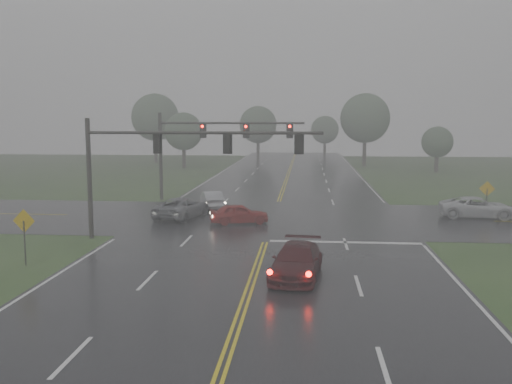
# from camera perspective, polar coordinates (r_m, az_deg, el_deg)

# --- Properties ---
(ground) EXTENTS (180.00, 180.00, 0.00)m
(ground) POSITION_cam_1_polar(r_m,az_deg,el_deg) (18.85, -2.29, -14.26)
(ground) COLOR #28431C
(ground) RESTS_ON ground
(main_road) EXTENTS (18.00, 160.00, 0.02)m
(main_road) POSITION_cam_1_polar(r_m,az_deg,el_deg) (38.09, 1.57, -3.16)
(main_road) COLOR black
(main_road) RESTS_ON ground
(cross_street) EXTENTS (120.00, 14.00, 0.02)m
(cross_street) POSITION_cam_1_polar(r_m,az_deg,el_deg) (40.05, 1.74, -2.64)
(cross_street) COLOR black
(cross_street) RESTS_ON ground
(stop_bar) EXTENTS (8.50, 0.50, 0.01)m
(stop_bar) POSITION_cam_1_polar(r_m,az_deg,el_deg) (32.60, 8.90, -5.03)
(stop_bar) COLOR silver
(stop_bar) RESTS_ON ground
(sedan_maroon) EXTENTS (2.54, 5.15, 1.44)m
(sedan_maroon) POSITION_cam_1_polar(r_m,az_deg,el_deg) (25.39, 4.06, -8.53)
(sedan_maroon) COLOR #390A0D
(sedan_maroon) RESTS_ON ground
(sedan_red) EXTENTS (4.18, 2.54, 1.33)m
(sedan_red) POSITION_cam_1_polar(r_m,az_deg,el_deg) (37.95, -1.69, -3.19)
(sedan_red) COLOR maroon
(sedan_red) RESTS_ON ground
(sedan_silver) EXTENTS (2.59, 4.30, 1.34)m
(sedan_silver) POSITION_cam_1_polar(r_m,az_deg,el_deg) (44.63, -4.43, -1.62)
(sedan_silver) COLOR #ACAEB4
(sedan_silver) RESTS_ON ground
(car_grey) EXTENTS (3.55, 5.64, 1.45)m
(car_grey) POSITION_cam_1_polar(r_m,az_deg,el_deg) (40.45, -7.41, -2.60)
(car_grey) COLOR #5B5D62
(car_grey) RESTS_ON ground
(pickup_white) EXTENTS (5.44, 2.88, 1.46)m
(pickup_white) POSITION_cam_1_polar(r_m,az_deg,el_deg) (43.08, 21.28, -2.43)
(pickup_white) COLOR #BCBEC0
(pickup_white) RESTS_ON ground
(signal_gantry_near) EXTENTS (13.53, 0.31, 6.98)m
(signal_gantry_near) POSITION_cam_1_polar(r_m,az_deg,el_deg) (32.83, -9.52, 3.73)
(signal_gantry_near) COLOR black
(signal_gantry_near) RESTS_ON ground
(signal_gantry_far) EXTENTS (12.43, 0.38, 7.45)m
(signal_gantry_far) POSITION_cam_1_polar(r_m,az_deg,el_deg) (48.74, -5.22, 5.28)
(signal_gantry_far) COLOR black
(signal_gantry_far) RESTS_ON ground
(sign_diamond_west) EXTENTS (1.12, 0.13, 2.70)m
(sign_diamond_west) POSITION_cam_1_polar(r_m,az_deg,el_deg) (29.17, -22.17, -3.31)
(sign_diamond_west) COLOR black
(sign_diamond_west) RESTS_ON ground
(sign_diamond_east) EXTENTS (1.05, 0.27, 2.57)m
(sign_diamond_east) POSITION_cam_1_polar(r_m,az_deg,el_deg) (43.37, 22.09, -0.09)
(sign_diamond_east) COLOR black
(sign_diamond_east) RESTS_ON ground
(tree_nw_a) EXTENTS (5.33, 5.33, 7.83)m
(tree_nw_a) POSITION_cam_1_polar(r_m,az_deg,el_deg) (81.26, -7.26, 6.02)
(tree_nw_a) COLOR #312920
(tree_nw_a) RESTS_ON ground
(tree_ne_a) EXTENTS (7.24, 7.24, 10.63)m
(tree_ne_a) POSITION_cam_1_polar(r_m,az_deg,el_deg) (85.38, 10.86, 7.25)
(tree_ne_a) COLOR #312920
(tree_ne_a) RESTS_ON ground
(tree_n_mid) EXTENTS (6.15, 6.15, 9.03)m
(tree_n_mid) POSITION_cam_1_polar(r_m,az_deg,el_deg) (94.74, 0.20, 6.74)
(tree_n_mid) COLOR #312920
(tree_n_mid) RESTS_ON ground
(tree_e_near) EXTENTS (4.06, 4.06, 5.96)m
(tree_e_near) POSITION_cam_1_polar(r_m,az_deg,el_deg) (78.10, 17.67, 4.77)
(tree_e_near) COLOR #312920
(tree_e_near) RESTS_ON ground
(tree_nw_b) EXTENTS (7.40, 7.40, 10.88)m
(tree_nw_b) POSITION_cam_1_polar(r_m,az_deg,el_deg) (91.65, -10.06, 7.37)
(tree_nw_b) COLOR #312920
(tree_nw_b) RESTS_ON ground
(tree_n_far) EXTENTS (5.10, 5.10, 7.49)m
(tree_n_far) POSITION_cam_1_polar(r_m,az_deg,el_deg) (105.86, 6.90, 6.20)
(tree_n_far) COLOR #312920
(tree_n_far) RESTS_ON ground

